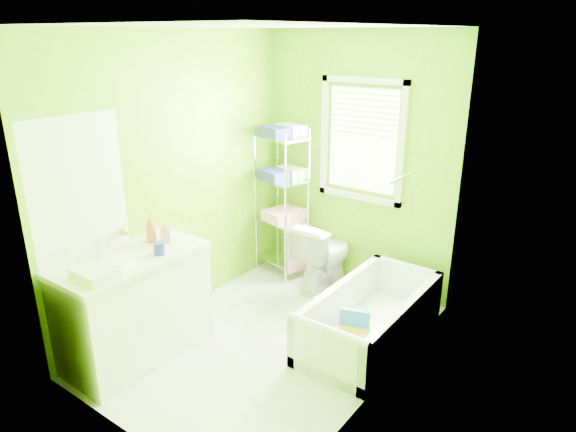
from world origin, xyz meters
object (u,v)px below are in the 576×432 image
Objects in this scene: vanity at (134,304)px; wire_shelf_unit at (283,186)px; bathtub at (369,325)px; toilet at (324,254)px.

vanity is 2.07m from wire_shelf_unit.
toilet reaches higher than bathtub.
bathtub is 0.91× the size of wire_shelf_unit.
toilet is 0.85m from wire_shelf_unit.
bathtub is at bearing 145.03° from toilet.
vanity is at bearing -137.65° from bathtub.
vanity is at bearing -90.64° from wire_shelf_unit.
toilet is at bearing 144.08° from bathtub.
vanity reaches higher than bathtub.
toilet is at bearing -5.27° from wire_shelf_unit.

